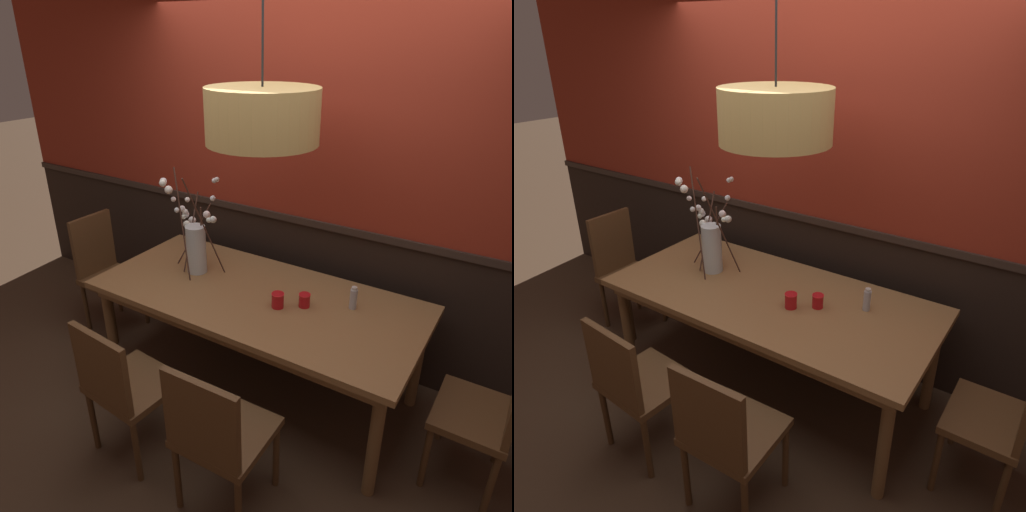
{
  "view_description": "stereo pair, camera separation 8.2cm",
  "coord_description": "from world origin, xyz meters",
  "views": [
    {
      "loc": [
        1.43,
        -2.25,
        2.3
      ],
      "look_at": [
        0.0,
        0.0,
        1.03
      ],
      "focal_mm": 32.97,
      "sensor_mm": 36.0,
      "label": 1
    },
    {
      "loc": [
        1.5,
        -2.2,
        2.3
      ],
      "look_at": [
        0.0,
        0.0,
        1.03
      ],
      "focal_mm": 32.97,
      "sensor_mm": 36.0,
      "label": 2
    }
  ],
  "objects": [
    {
      "name": "chair_near_side_right",
      "position": [
        0.36,
        -0.91,
        0.52
      ],
      "size": [
        0.45,
        0.45,
        0.93
      ],
      "color": "brown",
      "rests_on": "ground"
    },
    {
      "name": "vase_with_blossoms",
      "position": [
        -0.54,
        0.05,
        0.97
      ],
      "size": [
        0.51,
        0.38,
        0.75
      ],
      "color": "silver",
      "rests_on": "dining_table"
    },
    {
      "name": "candle_holder_nearer_center",
      "position": [
        0.34,
        0.03,
        0.8
      ],
      "size": [
        0.07,
        0.07,
        0.09
      ],
      "color": "red",
      "rests_on": "dining_table"
    },
    {
      "name": "chair_far_side_left",
      "position": [
        -0.31,
        0.94,
        0.53
      ],
      "size": [
        0.46,
        0.45,
        0.96
      ],
      "color": "brown",
      "rests_on": "ground"
    },
    {
      "name": "chair_head_east_end",
      "position": [
        1.46,
        -0.01,
        0.51
      ],
      "size": [
        0.39,
        0.46,
        0.9
      ],
      "color": "brown",
      "rests_on": "ground"
    },
    {
      "name": "ground_plane",
      "position": [
        0.0,
        0.0,
        0.0
      ],
      "size": [
        24.0,
        24.0,
        0.0
      ],
      "primitive_type": "plane",
      "color": "#422D1E"
    },
    {
      "name": "chair_far_side_right",
      "position": [
        0.29,
        0.89,
        0.51
      ],
      "size": [
        0.44,
        0.4,
        0.88
      ],
      "color": "brown",
      "rests_on": "ground"
    },
    {
      "name": "chair_near_side_left",
      "position": [
        -0.31,
        -0.9,
        0.52
      ],
      "size": [
        0.48,
        0.46,
        0.91
      ],
      "color": "brown",
      "rests_on": "ground"
    },
    {
      "name": "back_wall",
      "position": [
        0.0,
        0.69,
        1.37
      ],
      "size": [
        6.05,
        0.14,
        2.76
      ],
      "color": "black",
      "rests_on": "ground"
    },
    {
      "name": "dining_table",
      "position": [
        0.0,
        0.0,
        0.68
      ],
      "size": [
        2.16,
        0.99,
        0.76
      ],
      "color": "olive",
      "rests_on": "ground"
    },
    {
      "name": "condiment_bottle",
      "position": [
        0.6,
        0.17,
        0.83
      ],
      "size": [
        0.05,
        0.05,
        0.15
      ],
      "color": "#ADADB2",
      "rests_on": "dining_table"
    },
    {
      "name": "candle_holder_nearer_edge",
      "position": [
        0.2,
        -0.07,
        0.81
      ],
      "size": [
        0.08,
        0.08,
        0.1
      ],
      "color": "red",
      "rests_on": "dining_table"
    },
    {
      "name": "pendant_lamp",
      "position": [
        0.08,
        -0.06,
        1.9
      ],
      "size": [
        0.62,
        0.62,
        1.01
      ],
      "color": "tan"
    },
    {
      "name": "chair_head_west_end",
      "position": [
        -1.49,
        0.0,
        0.54
      ],
      "size": [
        0.41,
        0.42,
        0.98
      ],
      "color": "brown",
      "rests_on": "ground"
    }
  ]
}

